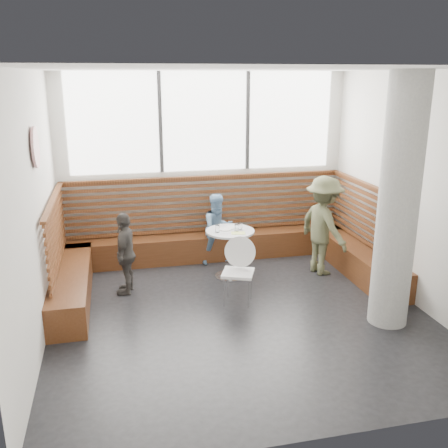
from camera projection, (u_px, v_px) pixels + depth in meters
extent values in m
cube|color=silver|center=(241.00, 201.00, 6.33)|extent=(5.00, 5.00, 3.20)
cube|color=black|center=(240.00, 315.00, 6.79)|extent=(5.00, 5.00, 0.01)
cube|color=white|center=(243.00, 69.00, 5.87)|extent=(5.00, 5.00, 0.01)
cube|color=white|center=(205.00, 122.00, 8.43)|extent=(4.50, 0.02, 1.65)
cube|color=#3F3F42|center=(160.00, 123.00, 8.25)|extent=(0.06, 0.04, 1.65)
cube|color=#3F3F42|center=(248.00, 121.00, 8.57)|extent=(0.06, 0.04, 1.65)
cube|color=#492612|center=(208.00, 246.00, 8.82)|extent=(5.00, 0.50, 0.45)
cube|color=#492612|center=(73.00, 279.00, 7.41)|extent=(0.50, 2.50, 0.45)
cube|color=#492612|center=(351.00, 256.00, 8.37)|extent=(0.50, 2.50, 0.45)
cube|color=#4E2913|center=(206.00, 204.00, 8.78)|extent=(4.88, 0.08, 0.98)
cube|color=#4E2913|center=(56.00, 233.00, 7.17)|extent=(0.08, 2.38, 0.98)
cube|color=#4E2913|center=(364.00, 213.00, 8.20)|extent=(0.08, 2.38, 0.98)
cylinder|color=gray|center=(398.00, 204.00, 6.16)|extent=(0.50, 0.50, 3.20)
cylinder|color=white|center=(35.00, 147.00, 5.98)|extent=(0.03, 0.50, 0.50)
cylinder|color=silver|center=(230.00, 276.00, 8.06)|extent=(0.48, 0.48, 0.03)
cylinder|color=silver|center=(230.00, 254.00, 7.95)|extent=(0.07, 0.07, 0.76)
cylinder|color=#B7B7BA|center=(230.00, 231.00, 7.84)|extent=(0.77, 0.77, 0.03)
cube|color=white|center=(238.00, 273.00, 7.02)|extent=(0.43, 0.41, 0.04)
cylinder|color=white|center=(235.00, 252.00, 7.11)|extent=(0.45, 0.10, 0.44)
cylinder|color=silver|center=(229.00, 294.00, 6.91)|extent=(0.02, 0.02, 0.44)
cylinder|color=silver|center=(253.00, 292.00, 6.98)|extent=(0.02, 0.02, 0.44)
cylinder|color=silver|center=(224.00, 286.00, 7.19)|extent=(0.02, 0.02, 0.44)
cylinder|color=silver|center=(247.00, 283.00, 7.26)|extent=(0.02, 0.02, 0.44)
imported|color=#565A3C|center=(324.00, 226.00, 8.02)|extent=(0.84, 1.16, 1.61)
imported|color=#729CC6|center=(218.00, 229.00, 8.50)|extent=(0.70, 0.61, 1.22)
imported|color=#433F3C|center=(126.00, 253.00, 7.34)|extent=(0.47, 0.77, 1.23)
cylinder|color=white|center=(225.00, 229.00, 7.87)|extent=(0.20, 0.20, 0.01)
cylinder|color=white|center=(232.00, 227.00, 7.97)|extent=(0.20, 0.20, 0.01)
cylinder|color=white|center=(217.00, 229.00, 7.74)|extent=(0.07, 0.07, 0.11)
cylinder|color=white|center=(237.00, 228.00, 7.79)|extent=(0.07, 0.07, 0.10)
cylinder|color=white|center=(240.00, 226.00, 7.86)|extent=(0.07, 0.07, 0.11)
cube|color=#A5C64C|center=(238.00, 233.00, 7.70)|extent=(0.24, 0.18, 0.00)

